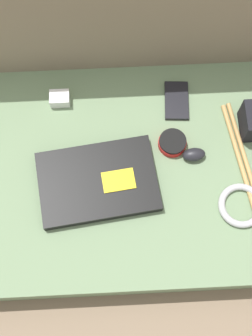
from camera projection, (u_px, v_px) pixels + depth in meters
ground_plane at (126, 182)px, 1.45m from camera, size 8.00×8.00×0.00m
couch_seat at (126, 177)px, 1.39m from camera, size 1.07×0.67×0.12m
couch_backrest at (118, 10)px, 1.34m from camera, size 1.07×0.20×0.53m
laptop at (98, 182)px, 1.31m from camera, size 0.35×0.26×0.03m
computer_mouse at (194, 155)px, 1.33m from camera, size 0.07×0.04×0.03m
speaker_puck at (172, 143)px, 1.35m from camera, size 0.08×0.08×0.03m
phone_silver at (177, 101)px, 1.40m from camera, size 0.08×0.13×0.01m
charger_brick at (60, 98)px, 1.39m from camera, size 0.06×0.05×0.03m
cable_coil at (241, 205)px, 1.29m from camera, size 0.13×0.13×0.02m
drumstick_pair at (244, 165)px, 1.33m from camera, size 0.09×0.39×0.01m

